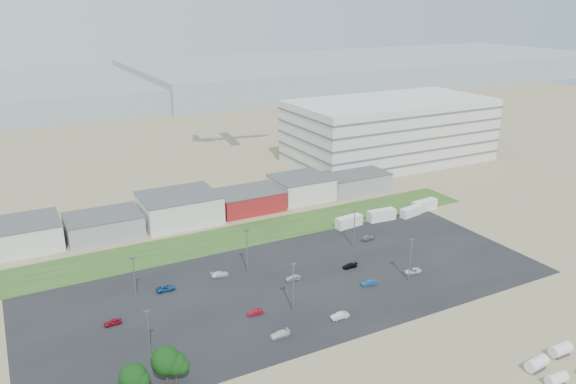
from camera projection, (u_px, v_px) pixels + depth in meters
ground at (321, 333)px, 110.70m from camera, size 700.00×700.00×0.00m
parking_lot at (294, 284)px, 129.62m from camera, size 120.00×50.00×0.01m
grass_strip at (222, 239)px, 154.11m from camera, size 160.00×16.00×0.02m
hills_backdrop at (135, 88)px, 390.02m from camera, size 700.00×200.00×9.00m
building_row at (142, 214)px, 161.10m from camera, size 170.00×20.00×8.00m
parking_garage at (390, 131)px, 226.06m from camera, size 80.00×40.00×25.00m
storage_tank_nw at (537, 363)px, 99.29m from camera, size 4.56×2.58×2.63m
storage_tank_ne at (561, 349)px, 103.25m from camera, size 4.39×2.27×2.61m
storage_tank_sw at (557, 379)px, 95.48m from camera, size 3.98×2.17×2.32m
box_trailer_a at (349, 222)px, 162.27m from camera, size 8.65×3.56×3.15m
box_trailer_b at (382, 215)px, 167.06m from camera, size 8.83×3.29×3.25m
box_trailer_c at (411, 212)px, 170.48m from camera, size 7.64×3.53×2.76m
box_trailer_d at (425, 205)px, 174.98m from camera, size 8.92×3.55×3.26m
tree_mid at (133, 380)px, 91.26m from camera, size 4.94×4.94×7.41m
tree_right at (166, 363)px, 94.95m from camera, size 5.35×5.35×8.03m
tree_near at (175, 366)px, 95.39m from camera, size 4.44×4.44×6.66m
lightpole_front_l at (149, 334)px, 101.69m from camera, size 1.14×0.47×9.69m
lightpole_front_m at (293, 288)px, 116.84m from camera, size 1.29×0.54×10.99m
lightpole_front_r at (410, 260)px, 129.60m from camera, size 1.25×0.52×10.66m
lightpole_back_l at (135, 278)px, 121.92m from camera, size 1.17×0.49×9.91m
lightpole_back_m at (247, 251)px, 133.97m from camera, size 1.29×0.54×10.93m
lightpole_back_r at (354, 229)px, 147.94m from camera, size 1.18×0.49×10.03m
parked_car_0 at (413, 271)px, 134.77m from camera, size 4.46×2.43×1.18m
parked_car_1 at (369, 283)px, 129.15m from camera, size 3.78×1.75×1.20m
parked_car_3 at (280, 334)px, 109.31m from camera, size 3.97×1.62×1.15m
parked_car_4 at (255, 312)px, 116.98m from camera, size 3.49×1.53×1.12m
parked_car_5 at (113, 322)px, 113.27m from camera, size 3.55×1.47×1.20m
parked_car_6 at (220, 274)px, 133.23m from camera, size 4.42×2.24×1.23m
parked_car_7 at (293, 278)px, 131.33m from camera, size 3.66×1.60×1.17m
parked_car_8 at (368, 238)px, 153.55m from camera, size 4.03×2.00×1.32m
parked_car_9 at (166, 288)px, 126.64m from camera, size 4.39×2.11×1.21m
parked_car_10 at (132, 379)px, 96.42m from camera, size 4.05×2.10×1.12m
parked_car_12 at (350, 266)px, 137.55m from camera, size 3.85×1.64×1.11m
parked_car_13 at (340, 316)px, 115.60m from camera, size 3.97×1.57×1.28m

